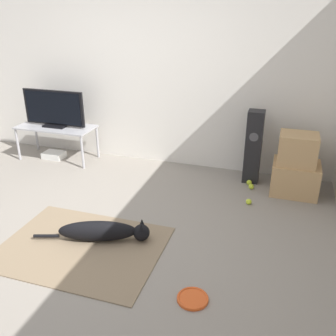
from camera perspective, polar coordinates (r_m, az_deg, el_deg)
The scene contains 14 objects.
ground_plane at distance 3.94m, azimuth -14.13°, elevation -9.65°, with size 12.00×12.00×0.00m, color gray.
wall_back at distance 5.26m, azimuth -3.45°, elevation 14.46°, with size 8.00×0.06×2.55m.
area_rug at distance 3.72m, azimuth -13.01°, elevation -11.63°, with size 1.51×1.15×0.01m.
dog at distance 3.71m, azimuth -9.80°, elevation -9.46°, with size 1.08×0.42×0.21m.
frisbee at distance 3.10m, azimuth 3.78°, elevation -19.22°, with size 0.25×0.25×0.03m.
cardboard_box_lower at distance 4.77m, azimuth 18.77°, elevation -1.46°, with size 0.55×0.46×0.38m.
cardboard_box_upper at distance 4.61m, azimuth 19.16°, elevation 2.72°, with size 0.44×0.37×0.37m.
floor_speaker at distance 4.83m, azimuth 12.89°, elevation 3.14°, with size 0.20×0.20×0.94m.
tv_stand at distance 5.68m, azimuth -16.65°, elevation 5.57°, with size 1.12×0.50×0.50m.
tv at distance 5.60m, azimuth -17.01°, elevation 8.59°, with size 0.94×0.20×0.52m.
tennis_ball_by_boxes at distance 4.78m, azimuth 12.57°, elevation -2.77°, with size 0.07×0.07×0.07m.
tennis_ball_near_speaker at distance 4.88m, azimuth 12.27°, elevation -2.17°, with size 0.07×0.07×0.07m.
tennis_ball_loose_on_carpet at distance 4.42m, azimuth 12.20°, elevation -5.03°, with size 0.07×0.07×0.07m.
game_console at distance 5.85m, azimuth -16.98°, elevation 1.91°, with size 0.30×0.22×0.09m.
Camera 1 is at (1.87, -2.74, 2.12)m, focal length 40.00 mm.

